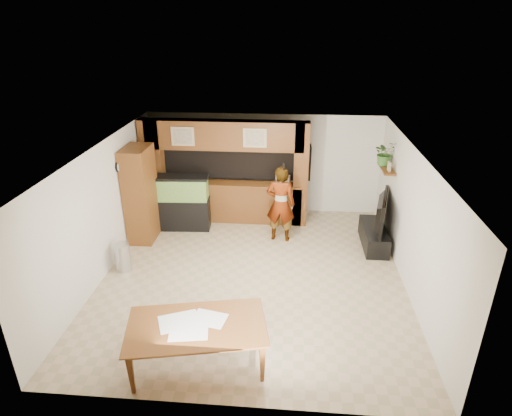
# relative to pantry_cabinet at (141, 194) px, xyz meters

# --- Properties ---
(floor) EXTENTS (6.50, 6.50, 0.00)m
(floor) POSITION_rel_pantry_cabinet_xyz_m (2.70, -1.39, -1.11)
(floor) COLOR tan
(floor) RESTS_ON ground
(ceiling) EXTENTS (6.50, 6.50, 0.00)m
(ceiling) POSITION_rel_pantry_cabinet_xyz_m (2.70, -1.39, 1.49)
(ceiling) COLOR white
(ceiling) RESTS_ON wall_back
(wall_back) EXTENTS (6.00, 0.00, 6.00)m
(wall_back) POSITION_rel_pantry_cabinet_xyz_m (2.70, 1.86, 0.19)
(wall_back) COLOR silver
(wall_back) RESTS_ON floor
(wall_left) EXTENTS (0.00, 6.50, 6.50)m
(wall_left) POSITION_rel_pantry_cabinet_xyz_m (-0.30, -1.39, 0.19)
(wall_left) COLOR silver
(wall_left) RESTS_ON floor
(wall_right) EXTENTS (0.00, 6.50, 6.50)m
(wall_right) POSITION_rel_pantry_cabinet_xyz_m (5.70, -1.39, 0.19)
(wall_right) COLOR silver
(wall_right) RESTS_ON floor
(partition) EXTENTS (4.20, 0.99, 2.60)m
(partition) POSITION_rel_pantry_cabinet_xyz_m (1.75, 1.25, 0.21)
(partition) COLOR brown
(partition) RESTS_ON floor
(wall_clock) EXTENTS (0.05, 0.25, 0.25)m
(wall_clock) POSITION_rel_pantry_cabinet_xyz_m (-0.27, -0.39, 0.79)
(wall_clock) COLOR black
(wall_clock) RESTS_ON wall_left
(wall_shelf) EXTENTS (0.25, 0.90, 0.04)m
(wall_shelf) POSITION_rel_pantry_cabinet_xyz_m (5.55, 0.56, 0.59)
(wall_shelf) COLOR brown
(wall_shelf) RESTS_ON wall_right
(pantry_cabinet) EXTENTS (0.55, 0.90, 2.21)m
(pantry_cabinet) POSITION_rel_pantry_cabinet_xyz_m (0.00, 0.00, 0.00)
(pantry_cabinet) COLOR brown
(pantry_cabinet) RESTS_ON floor
(trash_can) EXTENTS (0.33, 0.33, 0.60)m
(trash_can) POSITION_rel_pantry_cabinet_xyz_m (0.00, -1.43, -0.81)
(trash_can) COLOR #B2B2B7
(trash_can) RESTS_ON floor
(aquarium) EXTENTS (1.24, 0.46, 1.37)m
(aquarium) POSITION_rel_pantry_cabinet_xyz_m (0.83, 0.56, -0.44)
(aquarium) COLOR black
(aquarium) RESTS_ON floor
(tv_stand) EXTENTS (0.50, 1.36, 0.45)m
(tv_stand) POSITION_rel_pantry_cabinet_xyz_m (5.35, 0.05, -0.88)
(tv_stand) COLOR black
(tv_stand) RESTS_ON floor
(television) EXTENTS (0.50, 1.38, 0.79)m
(television) POSITION_rel_pantry_cabinet_xyz_m (5.35, 0.05, -0.25)
(television) COLOR black
(television) RESTS_ON tv_stand
(photo_frame) EXTENTS (0.06, 0.16, 0.20)m
(photo_frame) POSITION_rel_pantry_cabinet_xyz_m (5.55, 0.32, 0.72)
(photo_frame) COLOR tan
(photo_frame) RESTS_ON wall_shelf
(potted_plant) EXTENTS (0.65, 0.61, 0.57)m
(potted_plant) POSITION_rel_pantry_cabinet_xyz_m (5.52, 0.73, 0.90)
(potted_plant) COLOR #386729
(potted_plant) RESTS_ON wall_shelf
(person) EXTENTS (0.70, 0.50, 1.81)m
(person) POSITION_rel_pantry_cabinet_xyz_m (3.20, 0.17, -0.20)
(person) COLOR tan
(person) RESTS_ON floor
(microphone) EXTENTS (0.04, 0.10, 0.17)m
(microphone) POSITION_rel_pantry_cabinet_xyz_m (3.25, 0.01, 0.75)
(microphone) COLOR black
(microphone) RESTS_ON person
(dining_table) EXTENTS (2.21, 1.51, 0.71)m
(dining_table) POSITION_rel_pantry_cabinet_xyz_m (2.11, -3.93, -0.75)
(dining_table) COLOR brown
(dining_table) RESTS_ON floor
(newspaper_a) EXTENTS (0.70, 0.61, 0.01)m
(newspaper_a) POSITION_rel_pantry_cabinet_xyz_m (1.82, -3.83, -0.39)
(newspaper_a) COLOR silver
(newspaper_a) RESTS_ON dining_table
(newspaper_b) EXTENTS (0.61, 0.48, 0.01)m
(newspaper_b) POSITION_rel_pantry_cabinet_xyz_m (2.01, -4.03, -0.39)
(newspaper_b) COLOR silver
(newspaper_b) RESTS_ON dining_table
(newspaper_c) EXTENTS (0.56, 0.46, 0.01)m
(newspaper_c) POSITION_rel_pantry_cabinet_xyz_m (2.26, -3.73, -0.39)
(newspaper_c) COLOR silver
(newspaper_c) RESTS_ON dining_table
(counter_box) EXTENTS (0.36, 0.26, 0.22)m
(counter_box) POSITION_rel_pantry_cabinet_xyz_m (3.23, 1.06, 0.05)
(counter_box) COLOR #A17857
(counter_box) RESTS_ON partition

